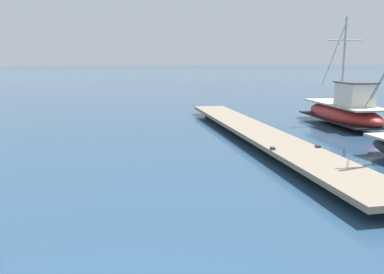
# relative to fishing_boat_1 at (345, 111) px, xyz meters

# --- Properties ---
(floating_dock) EXTENTS (1.89, 18.01, 0.53)m
(floating_dock) POSITION_rel_fishing_boat_1_xyz_m (-5.78, -3.06, -0.35)
(floating_dock) COLOR gray
(floating_dock) RESTS_ON ground
(fishing_boat_1) EXTENTS (2.46, 6.47, 5.43)m
(fishing_boat_1) POSITION_rel_fishing_boat_1_xyz_m (0.00, 0.00, 0.00)
(fishing_boat_1) COLOR #AD2823
(fishing_boat_1) RESTS_ON ground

